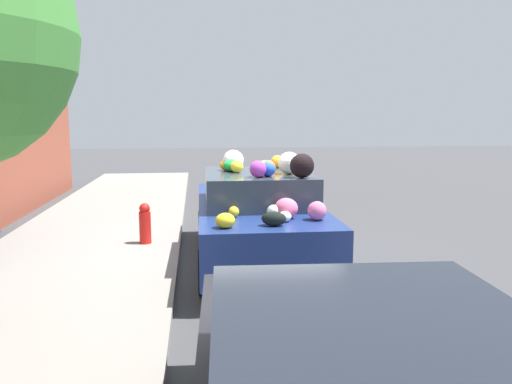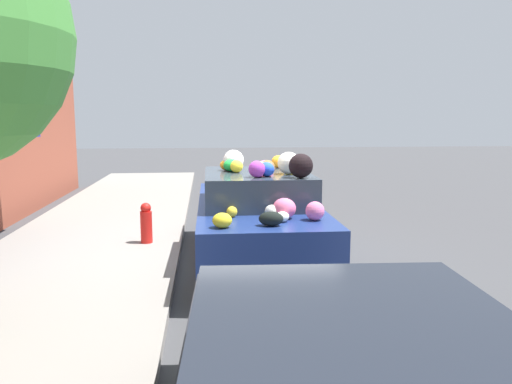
# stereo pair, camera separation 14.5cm
# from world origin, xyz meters

# --- Properties ---
(ground_plane) EXTENTS (60.00, 60.00, 0.00)m
(ground_plane) POSITION_xyz_m (0.00, 0.00, 0.00)
(ground_plane) COLOR #424244
(sidewalk_curb) EXTENTS (24.00, 3.20, 0.13)m
(sidewalk_curb) POSITION_xyz_m (0.00, 2.70, 0.07)
(sidewalk_curb) COLOR gray
(sidewalk_curb) RESTS_ON ground
(fire_hydrant) EXTENTS (0.20, 0.20, 0.70)m
(fire_hydrant) POSITION_xyz_m (0.91, 1.69, 0.48)
(fire_hydrant) COLOR red
(fire_hydrant) RESTS_ON sidewalk_curb
(art_car) EXTENTS (4.39, 1.84, 1.79)m
(art_car) POSITION_xyz_m (-0.05, -0.12, 0.78)
(art_car) COLOR navy
(art_car) RESTS_ON ground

